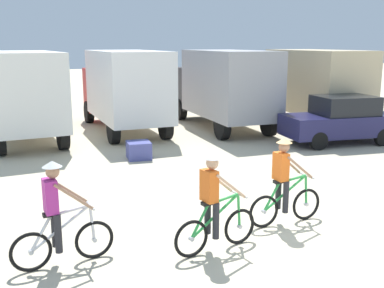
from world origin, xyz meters
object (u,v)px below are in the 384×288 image
at_px(box_truck_avon_van, 124,87).
at_px(sedan_parked, 341,120).
at_px(box_truck_tan_camper, 310,83).
at_px(box_truck_grey_hauler, 223,85).
at_px(box_truck_white_box, 22,91).
at_px(cyclist_orange_shirt, 58,218).
at_px(cyclist_near_camera, 284,185).
at_px(cyclist_cowboy_hat, 214,206).
at_px(supply_crate, 139,150).

distance_m(box_truck_avon_van, sedan_parked, 8.73).
distance_m(box_truck_tan_camper, sedan_parked, 4.24).
height_order(box_truck_grey_hauler, box_truck_tan_camper, same).
xyz_separation_m(box_truck_white_box, box_truck_tan_camper, (12.22, -0.84, 0.00)).
bearing_deg(box_truck_grey_hauler, cyclist_orange_shirt, -126.20).
xyz_separation_m(cyclist_orange_shirt, cyclist_near_camera, (4.46, 0.26, 0.00)).
bearing_deg(cyclist_cowboy_hat, box_truck_grey_hauler, 64.82).
xyz_separation_m(cyclist_cowboy_hat, supply_crate, (0.43, 7.08, -0.57)).
bearing_deg(cyclist_cowboy_hat, cyclist_near_camera, 19.76).
xyz_separation_m(cyclist_orange_shirt, cyclist_cowboy_hat, (2.62, -0.40, 0.00)).
bearing_deg(supply_crate, box_truck_avon_van, 82.52).
bearing_deg(cyclist_orange_shirt, cyclist_cowboy_hat, -8.69).
bearing_deg(sedan_parked, box_truck_white_box, 156.53).
xyz_separation_m(box_truck_white_box, supply_crate, (3.37, -4.38, -1.60)).
relative_size(box_truck_tan_camper, cyclist_cowboy_hat, 3.74).
bearing_deg(box_truck_tan_camper, cyclist_orange_shirt, -139.31).
distance_m(box_truck_avon_van, cyclist_orange_shirt, 12.12).
xyz_separation_m(box_truck_tan_camper, cyclist_cowboy_hat, (-9.28, -10.62, -1.03)).
relative_size(sedan_parked, cyclist_cowboy_hat, 2.39).
xyz_separation_m(box_truck_avon_van, box_truck_tan_camper, (8.21, -1.28, 0.00)).
height_order(box_truck_tan_camper, supply_crate, box_truck_tan_camper).
distance_m(box_truck_avon_van, supply_crate, 5.12).
relative_size(box_truck_avon_van, supply_crate, 8.90).
distance_m(cyclist_near_camera, supply_crate, 6.60).
relative_size(box_truck_avon_van, box_truck_grey_hauler, 1.01).
bearing_deg(box_truck_white_box, box_truck_grey_hauler, -2.44).
bearing_deg(box_truck_grey_hauler, cyclist_near_camera, -107.94).
height_order(sedan_parked, cyclist_orange_shirt, cyclist_orange_shirt).
relative_size(box_truck_tan_camper, cyclist_near_camera, 3.74).
distance_m(box_truck_avon_van, box_truck_grey_hauler, 4.24).
xyz_separation_m(box_truck_grey_hauler, sedan_parked, (2.78, -4.40, -0.99)).
height_order(box_truck_tan_camper, cyclist_orange_shirt, box_truck_tan_camper).
xyz_separation_m(box_truck_grey_hauler, supply_crate, (-4.79, -4.03, -1.60)).
height_order(cyclist_orange_shirt, cyclist_cowboy_hat, same).
height_order(sedan_parked, cyclist_cowboy_hat, cyclist_cowboy_hat).
xyz_separation_m(sedan_parked, cyclist_cowboy_hat, (-8.00, -6.71, -0.04)).
xyz_separation_m(cyclist_orange_shirt, supply_crate, (3.05, 6.69, -0.57)).
bearing_deg(cyclist_near_camera, sedan_parked, 44.46).
distance_m(box_truck_white_box, sedan_parked, 11.97).
relative_size(box_truck_grey_hauler, cyclist_orange_shirt, 3.72).
distance_m(box_truck_avon_van, cyclist_cowboy_hat, 12.00).
relative_size(cyclist_near_camera, supply_crate, 2.38).
bearing_deg(box_truck_tan_camper, cyclist_near_camera, -126.73).
xyz_separation_m(box_truck_white_box, box_truck_avon_van, (4.01, 0.44, 0.00)).
bearing_deg(supply_crate, cyclist_cowboy_hat, -93.47).
xyz_separation_m(box_truck_avon_van, sedan_parked, (6.94, -5.20, -0.99)).
relative_size(box_truck_grey_hauler, supply_crate, 8.85).
bearing_deg(cyclist_orange_shirt, cyclist_near_camera, 3.36).
height_order(cyclist_cowboy_hat, cyclist_near_camera, same).
height_order(box_truck_avon_van, cyclist_near_camera, box_truck_avon_van).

